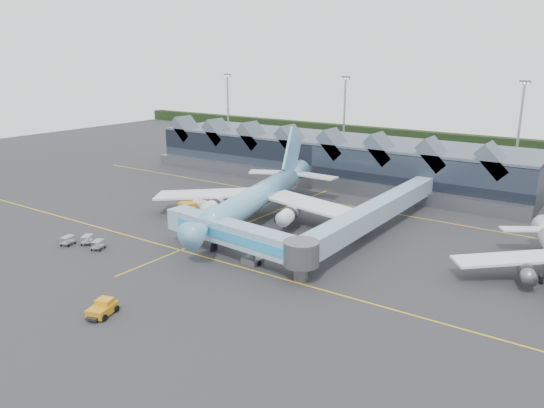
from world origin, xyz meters
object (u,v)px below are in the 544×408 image
Objects in this scene: jet_bridge at (246,238)px; fuel_truck at (208,205)px; pushback_tug at (102,308)px; main_airliner at (259,195)px.

fuel_truck is at bearing 150.04° from jet_bridge.
fuel_truck is (-19.14, 13.66, -1.55)m from jet_bridge.
jet_bridge is 21.90m from pushback_tug.
jet_bridge is at bearing -18.28° from fuel_truck.
main_airliner reaches higher than pushback_tug.
pushback_tug is at bearing -92.90° from main_airliner.
fuel_truck is (-8.78, -3.58, -2.34)m from main_airliner.
main_airliner is 10.99× the size of pushback_tug.
main_airliner is at bearing 83.17° from pushback_tug.
jet_bridge is at bearing 63.87° from pushback_tug.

